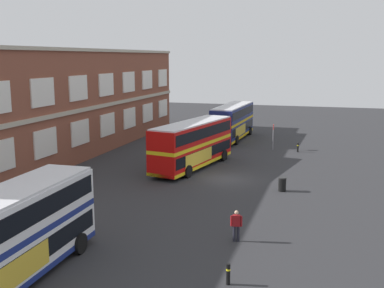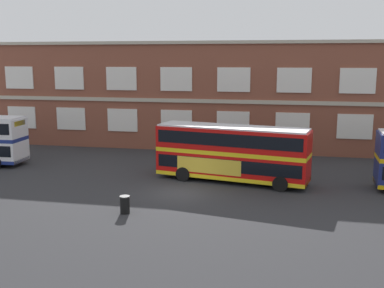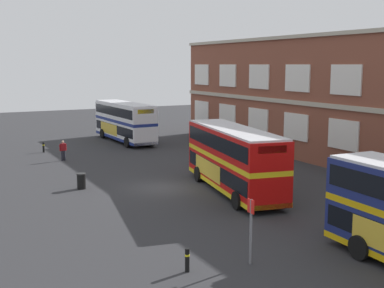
# 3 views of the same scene
# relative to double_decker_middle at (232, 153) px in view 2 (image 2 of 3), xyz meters

# --- Properties ---
(ground_plane) EXTENTS (120.00, 120.00, 0.00)m
(ground_plane) POSITION_rel_double_decker_middle_xyz_m (-3.03, -1.55, -2.15)
(ground_plane) COLOR #2B2B2D
(brick_terminal_building) EXTENTS (49.10, 8.19, 10.44)m
(brick_terminal_building) POSITION_rel_double_decker_middle_xyz_m (-1.16, 14.43, 2.92)
(brick_terminal_building) COLOR brown
(brick_terminal_building) RESTS_ON ground
(double_decker_middle) EXTENTS (11.29, 4.60, 4.07)m
(double_decker_middle) POSITION_rel_double_decker_middle_xyz_m (0.00, 0.00, 0.00)
(double_decker_middle) COLOR red
(double_decker_middle) RESTS_ON ground
(station_litter_bin) EXTENTS (0.60, 0.60, 1.03)m
(station_litter_bin) POSITION_rel_double_decker_middle_xyz_m (-5.20, -8.35, -1.63)
(station_litter_bin) COLOR black
(station_litter_bin) RESTS_ON ground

